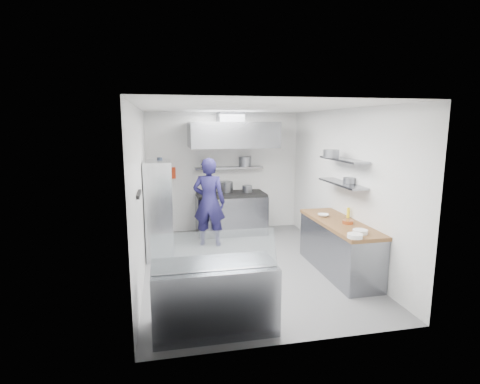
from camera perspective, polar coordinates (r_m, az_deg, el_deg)
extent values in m
plane|color=slate|center=(6.91, 1.04, -11.13)|extent=(5.00, 5.00, 0.00)
plane|color=silver|center=(6.44, 1.12, 12.74)|extent=(5.00, 5.00, 0.00)
cube|color=white|center=(8.96, -2.49, 3.05)|extent=(3.60, 2.80, 0.02)
cube|color=white|center=(4.19, 8.74, -5.35)|extent=(3.60, 2.80, 0.02)
cube|color=white|center=(6.38, -14.88, -0.20)|extent=(2.80, 5.00, 0.02)
cube|color=white|center=(7.15, 15.29, 0.87)|extent=(2.80, 5.00, 0.02)
cube|color=gray|center=(8.76, -1.37, -3.42)|extent=(1.60, 0.80, 0.90)
cube|color=black|center=(8.66, -1.38, -0.34)|extent=(1.57, 0.78, 0.06)
cylinder|color=slate|center=(8.90, -3.84, 0.78)|extent=(0.26, 0.26, 0.20)
cylinder|color=slate|center=(8.78, -2.12, 0.80)|extent=(0.32, 0.32, 0.24)
cylinder|color=slate|center=(8.74, 1.11, 0.49)|extent=(0.23, 0.23, 0.16)
cube|color=gray|center=(8.81, -1.68, 3.72)|extent=(1.60, 0.30, 0.04)
cylinder|color=slate|center=(8.70, -4.92, 4.34)|extent=(0.25, 0.25, 0.18)
cylinder|color=slate|center=(8.98, 0.78, 4.68)|extent=(0.31, 0.31, 0.22)
cube|color=gray|center=(8.35, -1.20, 8.73)|extent=(1.90, 1.15, 0.55)
cube|color=slate|center=(8.57, -1.50, 11.31)|extent=(0.55, 0.55, 0.24)
cube|color=#AD290D|center=(8.79, -10.51, 2.88)|extent=(0.22, 0.10, 0.26)
imported|color=#181540|center=(7.82, -4.73, -1.54)|extent=(0.78, 0.64, 1.85)
cube|color=silver|center=(7.32, -12.26, -2.57)|extent=(0.50, 0.90, 1.85)
cube|color=white|center=(7.39, -12.22, -3.45)|extent=(0.15, 0.19, 0.17)
cube|color=yellow|center=(7.68, -12.35, 0.88)|extent=(0.15, 0.19, 0.17)
cylinder|color=black|center=(7.45, -12.12, 4.47)|extent=(0.11, 0.11, 0.18)
cube|color=black|center=(5.47, -15.16, -0.31)|extent=(0.04, 0.55, 0.05)
cube|color=gray|center=(6.72, 14.77, -8.32)|extent=(0.62, 2.00, 0.84)
cube|color=brown|center=(6.59, 14.95, -4.60)|extent=(0.65, 2.04, 0.06)
cylinder|color=white|center=(5.70, 17.10, -6.41)|extent=(0.22, 0.22, 0.06)
cylinder|color=white|center=(5.94, 17.84, -5.78)|extent=(0.22, 0.22, 0.06)
cylinder|color=#CA6A39|center=(6.45, 16.09, -4.42)|extent=(0.17, 0.17, 0.06)
cylinder|color=yellow|center=(6.86, 16.16, -3.05)|extent=(0.06, 0.06, 0.18)
imported|color=white|center=(6.85, 12.56, -3.48)|extent=(0.25, 0.25, 0.05)
cube|color=gray|center=(6.80, 15.27, 1.26)|extent=(0.30, 1.30, 0.04)
cube|color=gray|center=(6.75, 15.44, 4.78)|extent=(0.30, 1.30, 0.04)
cylinder|color=slate|center=(6.71, 16.29, 1.70)|extent=(0.20, 0.20, 0.10)
cylinder|color=slate|center=(6.87, 13.72, 5.70)|extent=(0.28, 0.28, 0.14)
cube|color=gray|center=(4.79, -3.94, -15.67)|extent=(1.50, 0.70, 0.85)
cube|color=silver|center=(4.44, -3.82, -8.83)|extent=(1.47, 0.19, 0.42)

